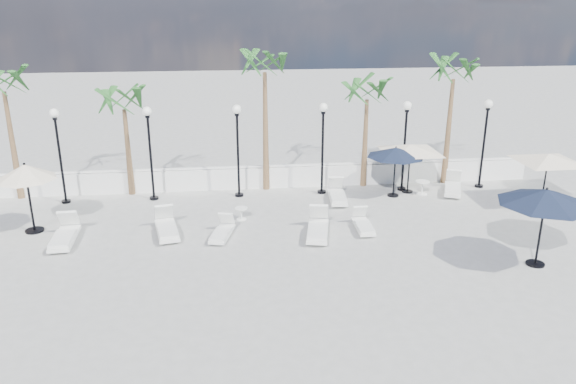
{
  "coord_description": "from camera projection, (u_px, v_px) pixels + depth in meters",
  "views": [
    {
      "loc": [
        -0.49,
        -15.74,
        7.84
      ],
      "look_at": [
        1.6,
        2.47,
        1.5
      ],
      "focal_mm": 35.0,
      "sensor_mm": 36.0,
      "label": 1
    }
  ],
  "objects": [
    {
      "name": "lounger_7",
      "position": [
        363.0,
        224.0,
        19.99
      ],
      "size": [
        0.6,
        1.72,
        0.64
      ],
      "rotation": [
        0.0,
        0.0,
        -0.03
      ],
      "color": "silver",
      "rests_on": "ground"
    },
    {
      "name": "lounger_6",
      "position": [
        453.0,
        187.0,
        23.81
      ],
      "size": [
        1.37,
        2.11,
        0.76
      ],
      "rotation": [
        0.0,
        0.0,
        -0.39
      ],
      "color": "silver",
      "rests_on": "ground"
    },
    {
      "name": "lounger_1",
      "position": [
        65.0,
        235.0,
        18.91
      ],
      "size": [
        0.79,
        2.17,
        0.8
      ],
      "rotation": [
        0.0,
        0.0,
        0.04
      ],
      "color": "silver",
      "rests_on": "ground"
    },
    {
      "name": "palm_1",
      "position": [
        124.0,
        106.0,
        22.53
      ],
      "size": [
        2.6,
        2.6,
        4.7
      ],
      "color": "brown",
      "rests_on": "ground"
    },
    {
      "name": "lamppost_4",
      "position": [
        323.0,
        136.0,
        23.06
      ],
      "size": [
        0.36,
        0.36,
        3.84
      ],
      "color": "black",
      "rests_on": "ground"
    },
    {
      "name": "parasol_cream_sq_a",
      "position": [
        411.0,
        145.0,
        23.31
      ],
      "size": [
        4.57,
        4.57,
        2.24
      ],
      "color": "black",
      "rests_on": "ground"
    },
    {
      "name": "palm_2",
      "position": [
        265.0,
        69.0,
        22.7
      ],
      "size": [
        2.6,
        2.6,
        6.1
      ],
      "color": "brown",
      "rests_on": "ground"
    },
    {
      "name": "lounger_5",
      "position": [
        337.0,
        195.0,
        22.85
      ],
      "size": [
        0.84,
        2.06,
        0.75
      ],
      "rotation": [
        0.0,
        0.0,
        -0.09
      ],
      "color": "silver",
      "rests_on": "ground"
    },
    {
      "name": "side_table_2",
      "position": [
        422.0,
        187.0,
        23.58
      ],
      "size": [
        0.59,
        0.59,
        0.58
      ],
      "color": "silver",
      "rests_on": "ground"
    },
    {
      "name": "parasol_navy_right",
      "position": [
        546.0,
        197.0,
        16.72
      ],
      "size": [
        2.83,
        2.83,
        2.54
      ],
      "color": "black",
      "rests_on": "ground"
    },
    {
      "name": "lounger_4",
      "position": [
        222.0,
        232.0,
        19.36
      ],
      "size": [
        0.95,
        1.77,
        0.63
      ],
      "rotation": [
        0.0,
        0.0,
        -0.25
      ],
      "color": "silver",
      "rests_on": "ground"
    },
    {
      "name": "lounger_2",
      "position": [
        167.0,
        228.0,
        19.58
      ],
      "size": [
        1.06,
        2.18,
        0.78
      ],
      "rotation": [
        0.0,
        0.0,
        0.19
      ],
      "color": "silver",
      "rests_on": "ground"
    },
    {
      "name": "palm_4",
      "position": [
        454.0,
        76.0,
        23.69
      ],
      "size": [
        2.6,
        2.6,
        5.7
      ],
      "color": "brown",
      "rests_on": "ground"
    },
    {
      "name": "lamppost_6",
      "position": [
        485.0,
        131.0,
        23.81
      ],
      "size": [
        0.36,
        0.36,
        3.84
      ],
      "color": "black",
      "rests_on": "ground"
    },
    {
      "name": "parasol_navy_mid",
      "position": [
        396.0,
        153.0,
        22.9
      ],
      "size": [
        2.38,
        2.38,
        2.14
      ],
      "color": "black",
      "rests_on": "ground"
    },
    {
      "name": "parasol_cream_sq_b",
      "position": [
        549.0,
        154.0,
        21.79
      ],
      "size": [
        4.56,
        4.56,
        2.28
      ],
      "color": "black",
      "rests_on": "ground"
    },
    {
      "name": "lamppost_1",
      "position": [
        58.0,
        143.0,
        21.93
      ],
      "size": [
        0.36,
        0.36,
        3.84
      ],
      "color": "black",
      "rests_on": "ground"
    },
    {
      "name": "lamppost_5",
      "position": [
        405.0,
        133.0,
        23.43
      ],
      "size": [
        0.36,
        0.36,
        3.84
      ],
      "color": "black",
      "rests_on": "ground"
    },
    {
      "name": "lamppost_2",
      "position": [
        149.0,
        140.0,
        22.3
      ],
      "size": [
        0.36,
        0.36,
        3.84
      ],
      "color": "black",
      "rests_on": "ground"
    },
    {
      "name": "side_table_1",
      "position": [
        241.0,
        212.0,
        20.91
      ],
      "size": [
        0.48,
        0.48,
        0.47
      ],
      "color": "silver",
      "rests_on": "ground"
    },
    {
      "name": "ground",
      "position": [
        246.0,
        265.0,
        17.39
      ],
      "size": [
        100.0,
        100.0,
        0.0
      ],
      "primitive_type": "plane",
      "color": "gray",
      "rests_on": "ground"
    },
    {
      "name": "balustrade",
      "position": [
        238.0,
        178.0,
        24.28
      ],
      "size": [
        26.0,
        0.3,
        1.01
      ],
      "color": "silver",
      "rests_on": "ground"
    },
    {
      "name": "lamppost_3",
      "position": [
        238.0,
        138.0,
        22.68
      ],
      "size": [
        0.36,
        0.36,
        3.84
      ],
      "color": "black",
      "rests_on": "ground"
    },
    {
      "name": "palm_0",
      "position": [
        3.0,
        88.0,
        21.79
      ],
      "size": [
        2.6,
        2.6,
        5.5
      ],
      "color": "brown",
      "rests_on": "ground"
    },
    {
      "name": "lounger_3",
      "position": [
        318.0,
        228.0,
        19.49
      ],
      "size": [
        1.11,
        2.25,
        0.81
      ],
      "rotation": [
        0.0,
        0.0,
        -0.2
      ],
      "color": "silver",
      "rests_on": "ground"
    },
    {
      "name": "palm_3",
      "position": [
        367.0,
        96.0,
        23.55
      ],
      "size": [
        2.6,
        2.6,
        4.9
      ],
      "color": "brown",
      "rests_on": "ground"
    },
    {
      "name": "parasol_cream_small",
      "position": [
        26.0,
        173.0,
        19.23
      ],
      "size": [
        2.07,
        2.07,
        2.54
      ],
      "color": "black",
      "rests_on": "ground"
    }
  ]
}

